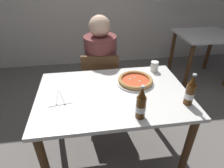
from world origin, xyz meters
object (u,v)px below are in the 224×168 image
(dining_table_background, at_px, (203,44))
(beer_bottle_left, at_px, (190,92))
(beer_bottle_center, at_px, (141,104))
(napkin_with_cutlery, at_px, (60,98))
(pizza_margherita_near, at_px, (135,81))
(paper_cup, at_px, (154,66))
(dining_table_main, at_px, (113,104))
(diner_seated, at_px, (101,72))
(chair_behind_table, at_px, (101,82))

(dining_table_background, xyz_separation_m, beer_bottle_left, (-1.07, -1.52, 0.26))
(beer_bottle_center, height_order, napkin_with_cutlery, beer_bottle_center)
(pizza_margherita_near, xyz_separation_m, beer_bottle_center, (-0.08, -0.43, 0.08))
(pizza_margherita_near, xyz_separation_m, beer_bottle_left, (0.31, -0.34, 0.08))
(beer_bottle_left, relative_size, beer_bottle_center, 1.00)
(beer_bottle_left, distance_m, beer_bottle_center, 0.40)
(dining_table_background, bearing_deg, pizza_margherita_near, -139.31)
(dining_table_background, height_order, paper_cup, paper_cup)
(dining_table_main, bearing_deg, pizza_margherita_near, 29.63)
(diner_seated, height_order, beer_bottle_center, diner_seated)
(dining_table_main, height_order, dining_table_background, same)
(chair_behind_table, bearing_deg, pizza_margherita_near, 125.27)
(dining_table_background, distance_m, napkin_with_cutlery, 2.41)
(beer_bottle_left, relative_size, napkin_with_cutlery, 1.20)
(pizza_margherita_near, bearing_deg, dining_table_main, -150.37)
(beer_bottle_center, xyz_separation_m, paper_cup, (0.31, 0.61, -0.06))
(beer_bottle_center, bearing_deg, paper_cup, 63.39)
(beer_bottle_center, bearing_deg, dining_table_background, 47.95)
(beer_bottle_left, xyz_separation_m, beer_bottle_center, (-0.38, -0.09, 0.00))
(beer_bottle_center, relative_size, napkin_with_cutlery, 1.20)
(diner_seated, relative_size, dining_table_background, 1.51)
(chair_behind_table, height_order, dining_table_background, chair_behind_table)
(diner_seated, relative_size, paper_cup, 12.73)
(napkin_with_cutlery, bearing_deg, beer_bottle_center, -27.91)
(dining_table_main, bearing_deg, dining_table_background, 39.37)
(diner_seated, xyz_separation_m, beer_bottle_center, (0.17, -0.97, 0.27))
(paper_cup, bearing_deg, napkin_with_cutlery, -159.43)
(chair_behind_table, height_order, beer_bottle_center, beer_bottle_center)
(dining_table_main, bearing_deg, diner_seated, 93.00)
(dining_table_main, distance_m, paper_cup, 0.56)
(pizza_margherita_near, bearing_deg, beer_bottle_left, -47.72)
(diner_seated, bearing_deg, beer_bottle_left, -57.59)
(pizza_margherita_near, bearing_deg, beer_bottle_center, -100.23)
(dining_table_main, height_order, beer_bottle_left, beer_bottle_left)
(napkin_with_cutlery, bearing_deg, dining_table_background, 33.36)
(dining_table_main, relative_size, dining_table_background, 1.50)
(diner_seated, relative_size, pizza_margherita_near, 3.72)
(chair_behind_table, xyz_separation_m, napkin_with_cutlery, (-0.37, -0.63, 0.27))
(beer_bottle_left, bearing_deg, beer_bottle_center, -166.74)
(chair_behind_table, relative_size, dining_table_background, 1.06)
(dining_table_background, xyz_separation_m, pizza_margherita_near, (-1.38, -1.18, 0.18))
(napkin_with_cutlery, bearing_deg, beer_bottle_left, -12.14)
(dining_table_background, bearing_deg, napkin_with_cutlery, -146.64)
(dining_table_main, distance_m, beer_bottle_center, 0.40)
(paper_cup, bearing_deg, chair_behind_table, 148.23)
(chair_behind_table, bearing_deg, dining_table_main, 101.52)
(dining_table_main, height_order, chair_behind_table, chair_behind_table)
(chair_behind_table, xyz_separation_m, dining_table_background, (1.64, 0.70, 0.11))
(dining_table_main, relative_size, diner_seated, 0.99)
(paper_cup, bearing_deg, beer_bottle_center, -116.61)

